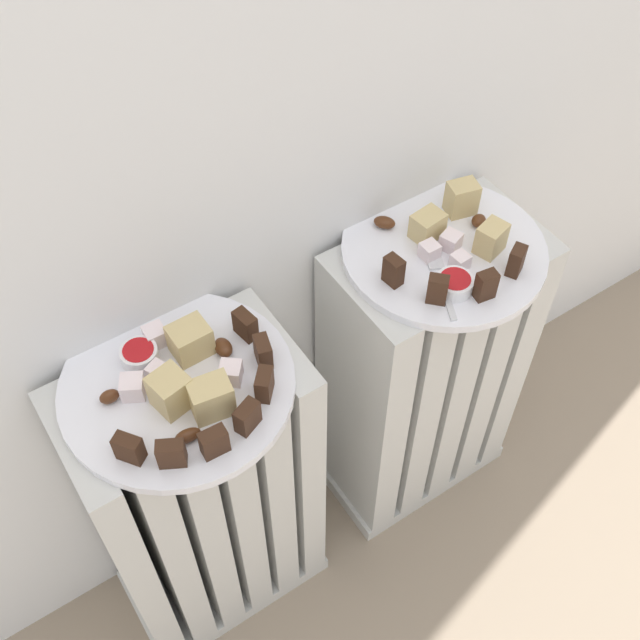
{
  "coord_description": "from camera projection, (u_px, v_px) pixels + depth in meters",
  "views": [
    {
      "loc": [
        -0.34,
        -0.23,
        1.3
      ],
      "look_at": [
        0.0,
        0.28,
        0.55
      ],
      "focal_mm": 44.05,
      "sensor_mm": 36.0,
      "label": 1
    }
  ],
  "objects": [
    {
      "name": "jam_bowl_left",
      "position": [
        139.0,
        355.0,
        0.9
      ],
      "size": [
        0.04,
        0.04,
        0.02
      ],
      "color": "white",
      "rests_on": "plate_left"
    },
    {
      "name": "dark_cake_slice_left_1",
      "position": [
        171.0,
        454.0,
        0.81
      ],
      "size": [
        0.03,
        0.03,
        0.03
      ],
      "primitive_type": "cube",
      "rotation": [
        0.0,
        0.0,
        -0.5
      ],
      "color": "#382114",
      "rests_on": "plate_left"
    },
    {
      "name": "turkish_delight_left_1",
      "position": [
        158.0,
        372.0,
        0.88
      ],
      "size": [
        0.03,
        0.03,
        0.02
      ],
      "primitive_type": "cube",
      "rotation": [
        0.0,
        0.0,
        0.43
      ],
      "color": "white",
      "rests_on": "plate_left"
    },
    {
      "name": "marble_cake_slice_right_0",
      "position": [
        462.0,
        198.0,
        1.05
      ],
      "size": [
        0.04,
        0.04,
        0.05
      ],
      "primitive_type": "cube",
      "rotation": [
        0.0,
        0.0,
        -0.24
      ],
      "color": "tan",
      "rests_on": "plate_right"
    },
    {
      "name": "marble_cake_slice_right_1",
      "position": [
        491.0,
        239.0,
        1.0
      ],
      "size": [
        0.04,
        0.04,
        0.04
      ],
      "primitive_type": "cube",
      "rotation": [
        0.0,
        0.0,
        0.28
      ],
      "color": "tan",
      "rests_on": "plate_right"
    },
    {
      "name": "dark_cake_slice_left_6",
      "position": [
        245.0,
        325.0,
        0.92
      ],
      "size": [
        0.02,
        0.03,
        0.03
      ],
      "primitive_type": "cube",
      "rotation": [
        0.0,
        0.0,
        1.73
      ],
      "color": "#382114",
      "rests_on": "plate_left"
    },
    {
      "name": "medjool_date_left_0",
      "position": [
        188.0,
        436.0,
        0.83
      ],
      "size": [
        0.03,
        0.02,
        0.02
      ],
      "primitive_type": "ellipsoid",
      "rotation": [
        0.0,
        0.0,
        3.0
      ],
      "color": "#4C2814",
      "rests_on": "plate_left"
    },
    {
      "name": "turkish_delight_left_2",
      "position": [
        231.0,
        373.0,
        0.88
      ],
      "size": [
        0.03,
        0.03,
        0.02
      ],
      "primitive_type": "cube",
      "rotation": [
        0.0,
        0.0,
        0.89
      ],
      "color": "white",
      "rests_on": "plate_left"
    },
    {
      "name": "fork",
      "position": [
        442.0,
        282.0,
        0.98
      ],
      "size": [
        0.06,
        0.1,
        0.0
      ],
      "color": "silver",
      "rests_on": "plate_right"
    },
    {
      "name": "dark_cake_slice_left_0",
      "position": [
        129.0,
        448.0,
        0.81
      ],
      "size": [
        0.03,
        0.03,
        0.03
      ],
      "primitive_type": "cube",
      "rotation": [
        0.0,
        0.0,
        -0.94
      ],
      "color": "#382114",
      "rests_on": "plate_left"
    },
    {
      "name": "radiator_right",
      "position": [
        422.0,
        377.0,
        1.25
      ],
      "size": [
        0.31,
        0.18,
        0.56
      ],
      "color": "silver",
      "rests_on": "ground_plane"
    },
    {
      "name": "turkish_delight_left_3",
      "position": [
        133.0,
        387.0,
        0.87
      ],
      "size": [
        0.03,
        0.03,
        0.03
      ],
      "primitive_type": "cube",
      "rotation": [
        0.0,
        0.0,
        1.07
      ],
      "color": "white",
      "rests_on": "plate_left"
    },
    {
      "name": "radiator_left",
      "position": [
        206.0,
        500.0,
        1.11
      ],
      "size": [
        0.31,
        0.18,
        0.56
      ],
      "color": "silver",
      "rests_on": "ground_plane"
    },
    {
      "name": "turkish_delight_right_2",
      "position": [
        460.0,
        261.0,
        0.99
      ],
      "size": [
        0.02,
        0.02,
        0.02
      ],
      "primitive_type": "cube",
      "rotation": [
        0.0,
        0.0,
        0.06
      ],
      "color": "white",
      "rests_on": "plate_right"
    },
    {
      "name": "marble_cake_slice_left_1",
      "position": [
        190.0,
        340.0,
        0.9
      ],
      "size": [
        0.05,
        0.04,
        0.04
      ],
      "primitive_type": "cube",
      "rotation": [
        0.0,
        0.0,
        0.02
      ],
      "color": "tan",
      "rests_on": "plate_left"
    },
    {
      "name": "medjool_date_right_0",
      "position": [
        479.0,
        221.0,
        1.04
      ],
      "size": [
        0.03,
        0.03,
        0.02
      ],
      "primitive_type": "ellipsoid",
      "rotation": [
        0.0,
        0.0,
        0.41
      ],
      "color": "#4C2814",
      "rests_on": "plate_right"
    },
    {
      "name": "medjool_date_right_1",
      "position": [
        384.0,
        222.0,
        1.04
      ],
      "size": [
        0.03,
        0.03,
        0.02
      ],
      "primitive_type": "ellipsoid",
      "rotation": [
        0.0,
        0.0,
        2.27
      ],
      "color": "#4C2814",
      "rests_on": "plate_right"
    },
    {
      "name": "medjool_date_left_2",
      "position": [
        109.0,
        397.0,
        0.86
      ],
      "size": [
        0.02,
        0.02,
        0.02
      ],
      "primitive_type": "ellipsoid",
      "rotation": [
        0.0,
        0.0,
        3.06
      ],
      "color": "#4C2814",
      "rests_on": "plate_left"
    },
    {
      "name": "marble_cake_slice_right_2",
      "position": [
        428.0,
        226.0,
        1.02
      ],
      "size": [
        0.04,
        0.04,
        0.04
      ],
      "primitive_type": "cube",
      "rotation": [
        0.0,
        0.0,
        0.13
      ],
      "color": "tan",
      "rests_on": "plate_right"
    },
    {
      "name": "plate_left",
      "position": [
        177.0,
        385.0,
        0.89
      ],
      "size": [
        0.27,
        0.27,
        0.01
      ],
      "primitive_type": "cylinder",
      "color": "white",
      "rests_on": "radiator_left"
    },
    {
      "name": "medjool_date_left_1",
      "position": [
        223.0,
        347.0,
        0.91
      ],
      "size": [
        0.02,
        0.03,
        0.02
      ],
      "primitive_type": "ellipsoid",
      "rotation": [
        0.0,
        0.0,
        1.5
      ],
      "color": "#4C2814",
      "rests_on": "plate_left"
    },
    {
      "name": "jam_bowl_right",
      "position": [
        455.0,
        283.0,
        0.97
      ],
      "size": [
        0.05,
        0.05,
        0.02
      ],
      "color": "white",
      "rests_on": "plate_right"
    },
    {
      "name": "turkish_delight_left_0",
      "position": [
        155.0,
        336.0,
        0.91
      ],
      "size": [
        0.03,
        0.03,
        0.02
      ],
      "primitive_type": "cube",
      "rotation": [
        0.0,
        0.0,
        1.53
      ],
      "color": "white",
      "rests_on": "plate_left"
    },
    {
      "name": "turkish_delight_right_1",
      "position": [
        451.0,
        241.0,
        1.01
      ],
      "size": [
        0.03,
        0.03,
        0.02
      ],
      "primitive_type": "cube",
      "rotation": [
        0.0,
        0.0,
        0.34
      ],
      "color": "white",
      "rests_on": "plate_right"
    },
    {
      "name": "dark_cake_slice_right_2",
      "position": [
        486.0,
        285.0,
        0.95
      ],
      "size": [
        0.03,
        0.02,
        0.04
      ],
      "primitive_type": "cube",
      "rotation": [
        0.0,
        0.0,
        -0.15
      ],
      "color": "#382114",
      "rests_on": "plate_right"
    },
    {
      "name": "marble_cake_slice_left_0",
      "position": [
        171.0,
        391.0,
        0.85
      ],
      "size": [
        0.04,
        0.05,
        0.05
      ],
      "primitive_type": "cube",
      "rotation": [
        0.0,
        0.0,
        0.2
      ],
      "color": "tan",
      "rests_on": "plate_left"
    },
    {
      "name": "marble_cake_slice_left_2",
      "position": [
        211.0,
        398.0,
        0.85
      ],
      "size": [
        0.05,
        0.04,
        0.05
      ],
      "primitive_type": "cube",
      "rotation": [
        0.0,
        0.0,
        -0.16
      ],
      "color": "tan",
      "rests_on": "plate_left"
    },
    {
      "name": "plate_right",
      "position": [
        444.0,
        250.0,
        1.03
      ],
      "size": [
        0.27,
        0.27,
        0.01
      ],
      "primitive_type": "cylinder",
      "color": "white",
      "rests_on": "radiator_right"
    },
    {
      "name": "dark_cake_slice_right_3",
      "position": [
        516.0,
        261.0,
        0.98
      ],
      "size": [
        0.03,
        0.03,
        0.04
      ],
      "primitive_type": "cube",
      "rotation": [
        0.0,
        0.0,
        0.5
      ],
      "color": "#382114",
      "rests_on": "plate_right"
    },
    {
      "name": "turkish_delight_right_0",
      "position": [
        430.0,
        251.0,
        1.0
      ],
      "size": [
        0.02,
        0.02,
        0.02
      ],
      "primitive_type": "cube",
      "rotation": [
        0.0,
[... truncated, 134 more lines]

